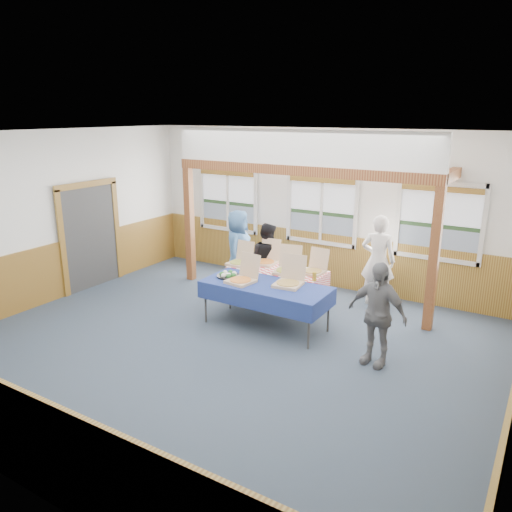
{
  "coord_description": "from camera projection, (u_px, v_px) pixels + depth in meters",
  "views": [
    {
      "loc": [
        4.06,
        -5.75,
        3.48
      ],
      "look_at": [
        -0.06,
        1.0,
        1.2
      ],
      "focal_mm": 35.0,
      "sensor_mm": 36.0,
      "label": 1
    }
  ],
  "objects": [
    {
      "name": "table_left",
      "position": [
        266.0,
        287.0,
        8.23
      ],
      "size": [
        2.32,
        1.77,
        0.76
      ],
      "rotation": [
        0.0,
        0.0,
        -0.41
      ],
      "color": "#323232",
      "rests_on": "floor"
    },
    {
      "name": "window_right",
      "position": [
        440.0,
        217.0,
        8.93
      ],
      "size": [
        1.56,
        0.1,
        1.46
      ],
      "color": "silver",
      "rests_on": "wall_back"
    },
    {
      "name": "pizza_box_e",
      "position": [
        287.0,
        269.0,
        8.82
      ],
      "size": [
        0.5,
        0.57,
        0.45
      ],
      "rotation": [
        0.0,
        0.0,
        0.2
      ],
      "color": "tan",
      "rests_on": "table_right"
    },
    {
      "name": "pizza_box_c",
      "position": [
        240.0,
        261.0,
        9.3
      ],
      "size": [
        0.39,
        0.47,
        0.41
      ],
      "rotation": [
        0.0,
        0.0,
        -0.03
      ],
      "color": "tan",
      "rests_on": "table_right"
    },
    {
      "name": "wainscot_back",
      "position": [
        320.0,
        258.0,
        10.41
      ],
      "size": [
        7.98,
        0.05,
        1.1
      ],
      "primitive_type": "cube",
      "color": "brown",
      "rests_on": "floor"
    },
    {
      "name": "cased_opening",
      "position": [
        90.0,
        237.0,
        10.15
      ],
      "size": [
        0.06,
        1.3,
        2.1
      ],
      "primitive_type": "cube",
      "color": "#323232",
      "rests_on": "wall_left"
    },
    {
      "name": "cross_beam",
      "position": [
        297.0,
        170.0,
        8.91
      ],
      "size": [
        5.15,
        0.18,
        0.18
      ],
      "primitive_type": "cube",
      "color": "#5A2714",
      "rests_on": "post_left"
    },
    {
      "name": "veggie_tray",
      "position": [
        228.0,
        275.0,
        8.59
      ],
      "size": [
        0.4,
        0.4,
        0.09
      ],
      "color": "black",
      "rests_on": "table_left"
    },
    {
      "name": "pizza_box_f",
      "position": [
        314.0,
        269.0,
        8.79
      ],
      "size": [
        0.42,
        0.49,
        0.41
      ],
      "rotation": [
        0.0,
        0.0,
        -0.1
      ],
      "color": "tan",
      "rests_on": "table_right"
    },
    {
      "name": "floor",
      "position": [
        226.0,
        346.0,
        7.72
      ],
      "size": [
        8.0,
        8.0,
        0.0
      ],
      "primitive_type": "plane",
      "color": "#293844",
      "rests_on": "ground"
    },
    {
      "name": "table_right",
      "position": [
        277.0,
        272.0,
        9.04
      ],
      "size": [
        1.88,
        1.21,
        0.76
      ],
      "rotation": [
        0.0,
        0.0,
        -0.26
      ],
      "color": "#323232",
      "rests_on": "floor"
    },
    {
      "name": "man_blue",
      "position": [
        238.0,
        249.0,
        10.16
      ],
      "size": [
        0.74,
        0.91,
        1.61
      ],
      "primitive_type": "imported",
      "rotation": [
        0.0,
        0.0,
        1.9
      ],
      "color": "#39608F",
      "rests_on": "floor"
    },
    {
      "name": "wall_back",
      "position": [
        323.0,
        209.0,
        10.14
      ],
      "size": [
        8.0,
        0.0,
        8.0
      ],
      "primitive_type": "plane",
      "rotation": [
        1.57,
        0.0,
        0.0
      ],
      "color": "silver",
      "rests_on": "floor"
    },
    {
      "name": "pizza_box_a",
      "position": [
        242.0,
        278.0,
        8.31
      ],
      "size": [
        0.47,
        0.55,
        0.45
      ],
      "rotation": [
        0.0,
        0.0,
        -0.14
      ],
      "color": "tan",
      "rests_on": "table_left"
    },
    {
      "name": "ceiling",
      "position": [
        222.0,
        134.0,
        6.83
      ],
      "size": [
        8.0,
        8.0,
        0.0
      ],
      "primitive_type": "plane",
      "rotation": [
        3.14,
        0.0,
        0.0
      ],
      "color": "white",
      "rests_on": "wall_back"
    },
    {
      "name": "woman_black",
      "position": [
        267.0,
        259.0,
        9.73
      ],
      "size": [
        0.73,
        0.58,
        1.45
      ],
      "primitive_type": "imported",
      "rotation": [
        0.0,
        0.0,
        3.09
      ],
      "color": "black",
      "rests_on": "floor"
    },
    {
      "name": "person_grey",
      "position": [
        377.0,
        314.0,
        7.0
      ],
      "size": [
        0.95,
        0.53,
        1.52
      ],
      "primitive_type": "imported",
      "rotation": [
        0.0,
        0.0,
        -0.19
      ],
      "color": "slate",
      "rests_on": "floor"
    },
    {
      "name": "pizza_box_b",
      "position": [
        289.0,
        281.0,
        8.16
      ],
      "size": [
        0.48,
        0.56,
        0.46
      ],
      "rotation": [
        0.0,
        0.0,
        0.11
      ],
      "color": "tan",
      "rests_on": "table_left"
    },
    {
      "name": "window_mid",
      "position": [
        322.0,
        205.0,
        10.09
      ],
      "size": [
        1.56,
        0.1,
        1.46
      ],
      "color": "silver",
      "rests_on": "wall_back"
    },
    {
      "name": "drink_glass",
      "position": [
        314.0,
        277.0,
        8.37
      ],
      "size": [
        0.07,
        0.07,
        0.15
      ],
      "primitive_type": "cylinder",
      "color": "#A5801B",
      "rests_on": "table_right"
    },
    {
      "name": "wall_left",
      "position": [
        48.0,
        218.0,
        9.28
      ],
      "size": [
        0.0,
        8.0,
        8.0
      ],
      "primitive_type": "plane",
      "rotation": [
        1.57,
        0.0,
        1.57
      ],
      "color": "silver",
      "rests_on": "floor"
    },
    {
      "name": "post_left",
      "position": [
        190.0,
        225.0,
        10.52
      ],
      "size": [
        0.15,
        0.15,
        2.4
      ],
      "primitive_type": "cube",
      "color": "#5A2714",
      "rests_on": "floor"
    },
    {
      "name": "woman_white",
      "position": [
        378.0,
        260.0,
        9.2
      ],
      "size": [
        0.68,
        0.49,
        1.71
      ],
      "primitive_type": "imported",
      "rotation": [
        0.0,
        0.0,
        3.28
      ],
      "color": "silver",
      "rests_on": "floor"
    },
    {
      "name": "wainscot_front",
      "position": [
        15.0,
        435.0,
        4.72
      ],
      "size": [
        7.98,
        0.05,
        1.1
      ],
      "primitive_type": "cube",
      "color": "brown",
      "rests_on": "floor"
    },
    {
      "name": "post_right",
      "position": [
        434.0,
        260.0,
        8.02
      ],
      "size": [
        0.15,
        0.15,
        2.4
      ],
      "primitive_type": "cube",
      "color": "#5A2714",
      "rests_on": "floor"
    },
    {
      "name": "pizza_box_d",
      "position": [
        266.0,
        260.0,
        9.34
      ],
      "size": [
        0.42,
        0.51,
        0.43
      ],
      "rotation": [
        0.0,
        0.0,
        0.06
      ],
      "color": "tan",
      "rests_on": "table_right"
    },
    {
      "name": "window_left",
      "position": [
        228.0,
        196.0,
        11.24
      ],
      "size": [
        1.56,
        0.1,
        1.46
      ],
      "color": "silver",
      "rests_on": "wall_back"
    },
    {
      "name": "wainscot_left",
      "position": [
        55.0,
        272.0,
        9.56
      ],
      "size": [
        0.05,
        6.98,
        1.1
      ],
      "primitive_type": "cube",
      "color": "brown",
      "rests_on": "floor"
    }
  ]
}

